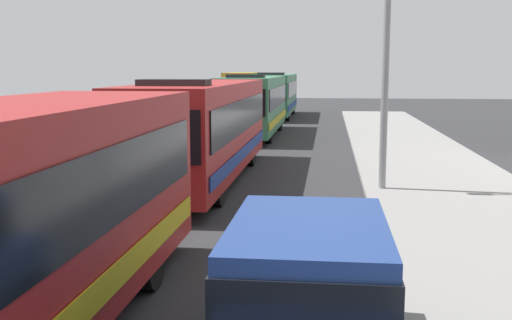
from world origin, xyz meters
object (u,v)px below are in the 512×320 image
object	(u,v)px
white_suv	(308,305)
box_truck_oncoming	(240,91)
bus_second_in_line	(202,127)
bus_fourth_in_line	(275,93)
streetlamp_mid	(387,7)
bus_middle	(254,103)

from	to	relation	value
white_suv	box_truck_oncoming	distance (m)	44.93
bus_second_in_line	bus_fourth_in_line	bearing A→B (deg)	90.00
bus_fourth_in_line	streetlamp_mid	xyz separation A→B (m)	(5.40, -27.73, 3.43)
white_suv	box_truck_oncoming	bearing A→B (deg)	98.96
white_suv	box_truck_oncoming	world-z (taller)	box_truck_oncoming
bus_fourth_in_line	white_suv	bearing A→B (deg)	-84.60
bus_middle	white_suv	bearing A→B (deg)	-81.96
white_suv	streetlamp_mid	world-z (taller)	streetlamp_mid
bus_second_in_line	bus_middle	distance (m)	13.40
box_truck_oncoming	streetlamp_mid	bearing A→B (deg)	-75.23
bus_second_in_line	bus_middle	xyz separation A→B (m)	(-0.00, 13.40, -0.00)
bus_second_in_line	bus_middle	world-z (taller)	same
bus_fourth_in_line	box_truck_oncoming	distance (m)	6.21
bus_middle	bus_fourth_in_line	distance (m)	12.94
white_suv	box_truck_oncoming	size ratio (longest dim) A/B	0.59
bus_second_in_line	box_truck_oncoming	size ratio (longest dim) A/B	1.48
bus_fourth_in_line	streetlamp_mid	bearing A→B (deg)	-78.98
bus_fourth_in_line	box_truck_oncoming	xyz separation A→B (m)	(-3.30, 5.26, 0.02)
bus_middle	bus_fourth_in_line	xyz separation A→B (m)	(0.00, 12.94, 0.00)
bus_second_in_line	bus_fourth_in_line	size ratio (longest dim) A/B	1.05
bus_second_in_line	white_suv	world-z (taller)	bus_second_in_line
streetlamp_mid	bus_second_in_line	bearing A→B (deg)	165.62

